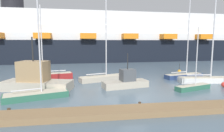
{
  "coord_description": "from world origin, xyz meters",
  "views": [
    {
      "loc": [
        -4.4,
        -16.46,
        5.43
      ],
      "look_at": [
        0.0,
        13.65,
        1.55
      ],
      "focal_mm": 30.1,
      "sensor_mm": 36.0,
      "label": 1
    }
  ],
  "objects": [
    {
      "name": "fishing_boat_1",
      "position": [
        0.48,
        5.27,
        0.72
      ],
      "size": [
        5.74,
        2.93,
        4.12
      ],
      "rotation": [
        0.0,
        0.0,
        0.21
      ],
      "color": "#BCB29E",
      "rests_on": "ground_plane"
    },
    {
      "name": "sailboat_4",
      "position": [
        -9.88,
        11.64,
        0.59
      ],
      "size": [
        7.32,
        3.08,
        10.59
      ],
      "rotation": [
        0.0,
        0.0,
        3.35
      ],
      "color": "maroon",
      "rests_on": "ground_plane"
    },
    {
      "name": "channel_buoy_1",
      "position": [
        12.28,
        3.63,
        0.32
      ],
      "size": [
        0.61,
        0.61,
        1.52
      ],
      "color": "red",
      "rests_on": "ground_plane"
    },
    {
      "name": "sailboat_5",
      "position": [
        -1.89,
        9.56,
        0.58
      ],
      "size": [
        6.81,
        3.6,
        11.88
      ],
      "rotation": [
        0.0,
        0.0,
        0.32
      ],
      "color": "#BCB29E",
      "rests_on": "ground_plane"
    },
    {
      "name": "sailboat_1",
      "position": [
        -9.09,
        2.1,
        0.49
      ],
      "size": [
        6.15,
        3.42,
        11.15
      ],
      "rotation": [
        0.0,
        0.0,
        0.3
      ],
      "color": "#2D6B51",
      "rests_on": "ground_plane"
    },
    {
      "name": "fishing_boat_0",
      "position": [
        -9.94,
        5.56,
        1.19
      ],
      "size": [
        8.16,
        4.6,
        6.01
      ],
      "rotation": [
        0.0,
        0.0,
        2.88
      ],
      "color": "#BCB29E",
      "rests_on": "ground_plane"
    },
    {
      "name": "sailboat_6",
      "position": [
        7.83,
        3.01,
        0.39
      ],
      "size": [
        4.71,
        2.38,
        7.08
      ],
      "rotation": [
        0.0,
        0.0,
        0.31
      ],
      "color": "#2D6B51",
      "rests_on": "ground_plane"
    },
    {
      "name": "sailboat_2",
      "position": [
        10.44,
        9.69,
        0.6
      ],
      "size": [
        6.35,
        2.67,
        12.31
      ],
      "rotation": [
        0.0,
        0.0,
        0.22
      ],
      "color": "navy",
      "rests_on": "ground_plane"
    },
    {
      "name": "sailboat_0",
      "position": [
        11.86,
        6.37,
        0.7
      ],
      "size": [
        7.45,
        2.39,
        14.37
      ],
      "rotation": [
        0.0,
        0.0,
        -0.1
      ],
      "color": "white",
      "rests_on": "ground_plane"
    },
    {
      "name": "channel_buoy_0",
      "position": [
        12.2,
        14.39,
        0.31
      ],
      "size": [
        0.58,
        0.58,
        1.67
      ],
      "color": "orange",
      "rests_on": "ground_plane"
    },
    {
      "name": "cruise_ship",
      "position": [
        -3.94,
        39.59,
        6.16
      ],
      "size": [
        109.09,
        20.49,
        19.22
      ],
      "rotation": [
        0.0,
        0.0,
        0.04
      ],
      "color": "black",
      "rests_on": "ground_plane"
    },
    {
      "name": "ground_plane",
      "position": [
        0.0,
        0.0,
        0.0
      ],
      "size": [
        600.0,
        600.0,
        0.0
      ],
      "primitive_type": "plane",
      "color": "slate"
    },
    {
      "name": "dock_pier",
      "position": [
        0.0,
        -3.16,
        0.23
      ],
      "size": [
        25.13,
        2.17,
        0.56
      ],
      "color": "olive",
      "rests_on": "ground_plane"
    }
  ]
}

